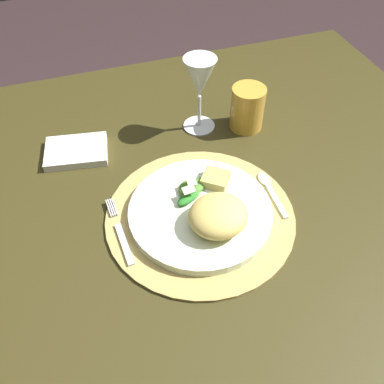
{
  "coord_description": "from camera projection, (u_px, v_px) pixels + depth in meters",
  "views": [
    {
      "loc": [
        -0.25,
        -0.57,
        1.37
      ],
      "look_at": [
        -0.07,
        -0.04,
        0.76
      ],
      "focal_mm": 38.95,
      "sensor_mm": 36.0,
      "label": 1
    }
  ],
  "objects": [
    {
      "name": "dining_table",
      "position": [
        216.0,
        214.0,
        0.98
      ],
      "size": [
        1.18,
        1.0,
        0.74
      ],
      "color": "#373114",
      "rests_on": "ground"
    },
    {
      "name": "dinner_plate",
      "position": [
        200.0,
        212.0,
        0.8
      ],
      "size": [
        0.28,
        0.28,
        0.02
      ],
      "primitive_type": "cylinder",
      "color": "silver",
      "rests_on": "placemat"
    },
    {
      "name": "fork",
      "position": [
        121.0,
        234.0,
        0.77
      ],
      "size": [
        0.02,
        0.16,
        0.0
      ],
      "color": "silver",
      "rests_on": "placemat"
    },
    {
      "name": "salad_greens",
      "position": [
        192.0,
        191.0,
        0.82
      ],
      "size": [
        0.09,
        0.08,
        0.03
      ],
      "color": "#4A7E31",
      "rests_on": "dinner_plate"
    },
    {
      "name": "placemat",
      "position": [
        200.0,
        216.0,
        0.81
      ],
      "size": [
        0.37,
        0.37,
        0.01
      ],
      "primitive_type": "cylinder",
      "color": "tan",
      "rests_on": "dining_table"
    },
    {
      "name": "wine_glass",
      "position": [
        200.0,
        81.0,
        0.91
      ],
      "size": [
        0.08,
        0.08,
        0.18
      ],
      "color": "silver",
      "rests_on": "dining_table"
    },
    {
      "name": "bread_piece",
      "position": [
        215.0,
        179.0,
        0.83
      ],
      "size": [
        0.07,
        0.07,
        0.02
      ],
      "primitive_type": "cube",
      "rotation": [
        0.0,
        0.0,
        2.49
      ],
      "color": "tan",
      "rests_on": "dinner_plate"
    },
    {
      "name": "ground_plane",
      "position": [
        209.0,
        328.0,
        1.43
      ],
      "size": [
        6.0,
        6.0,
        0.0
      ],
      "primitive_type": "plane",
      "color": "#322324"
    },
    {
      "name": "amber_tumbler",
      "position": [
        247.0,
        108.0,
        0.96
      ],
      "size": [
        0.08,
        0.08,
        0.1
      ],
      "primitive_type": "cylinder",
      "color": "gold",
      "rests_on": "dining_table"
    },
    {
      "name": "pasta_serving",
      "position": [
        218.0,
        215.0,
        0.75
      ],
      "size": [
        0.14,
        0.13,
        0.05
      ],
      "primitive_type": "ellipsoid",
      "rotation": [
        0.0,
        0.0,
        0.28
      ],
      "color": "#EAC965",
      "rests_on": "dinner_plate"
    },
    {
      "name": "napkin",
      "position": [
        76.0,
        151.0,
        0.93
      ],
      "size": [
        0.15,
        0.12,
        0.02
      ],
      "primitive_type": "cube",
      "rotation": [
        0.0,
        0.0,
        -0.17
      ],
      "color": "white",
      "rests_on": "dining_table"
    },
    {
      "name": "spoon",
      "position": [
        268.0,
        187.0,
        0.85
      ],
      "size": [
        0.02,
        0.13,
        0.01
      ],
      "color": "silver",
      "rests_on": "placemat"
    }
  ]
}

